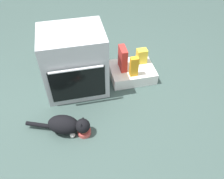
{
  "coord_description": "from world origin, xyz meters",
  "views": [
    {
      "loc": [
        -0.07,
        -1.5,
        1.9
      ],
      "look_at": [
        0.28,
        0.11,
        0.25
      ],
      "focal_mm": 37.21,
      "sensor_mm": 36.0,
      "label": 1
    }
  ],
  "objects_px": {
    "oven": "(75,62)",
    "cereal_box": "(123,58)",
    "juice_carton": "(134,67)",
    "snack_bag": "(142,56)",
    "pantry_cabinet": "(132,72)",
    "food_bowl": "(84,132)",
    "cat": "(67,125)"
  },
  "relations": [
    {
      "from": "oven",
      "to": "cereal_box",
      "type": "relative_size",
      "value": 2.58
    },
    {
      "from": "juice_carton",
      "to": "snack_bag",
      "type": "distance_m",
      "value": 0.26
    },
    {
      "from": "pantry_cabinet",
      "to": "juice_carton",
      "type": "bearing_deg",
      "value": -100.13
    },
    {
      "from": "food_bowl",
      "to": "cereal_box",
      "type": "relative_size",
      "value": 0.47
    },
    {
      "from": "oven",
      "to": "snack_bag",
      "type": "xyz_separation_m",
      "value": [
        0.8,
        0.12,
        -0.14
      ]
    },
    {
      "from": "oven",
      "to": "cat",
      "type": "bearing_deg",
      "value": -104.82
    },
    {
      "from": "cereal_box",
      "to": "cat",
      "type": "bearing_deg",
      "value": -136.5
    },
    {
      "from": "oven",
      "to": "cereal_box",
      "type": "bearing_deg",
      "value": 5.91
    },
    {
      "from": "cereal_box",
      "to": "juice_carton",
      "type": "bearing_deg",
      "value": -57.6
    },
    {
      "from": "oven",
      "to": "juice_carton",
      "type": "bearing_deg",
      "value": -7.92
    },
    {
      "from": "cat",
      "to": "snack_bag",
      "type": "xyz_separation_m",
      "value": [
        0.96,
        0.73,
        0.12
      ]
    },
    {
      "from": "oven",
      "to": "food_bowl",
      "type": "bearing_deg",
      "value": -91.09
    },
    {
      "from": "cat",
      "to": "snack_bag",
      "type": "bearing_deg",
      "value": 57.07
    },
    {
      "from": "food_bowl",
      "to": "snack_bag",
      "type": "bearing_deg",
      "value": 44.22
    },
    {
      "from": "cereal_box",
      "to": "snack_bag",
      "type": "bearing_deg",
      "value": 13.43
    },
    {
      "from": "oven",
      "to": "pantry_cabinet",
      "type": "distance_m",
      "value": 0.73
    },
    {
      "from": "cereal_box",
      "to": "snack_bag",
      "type": "height_order",
      "value": "cereal_box"
    },
    {
      "from": "cereal_box",
      "to": "snack_bag",
      "type": "relative_size",
      "value": 1.56
    },
    {
      "from": "cat",
      "to": "cereal_box",
      "type": "height_order",
      "value": "cereal_box"
    },
    {
      "from": "cat",
      "to": "pantry_cabinet",
      "type": "bearing_deg",
      "value": 58.09
    },
    {
      "from": "cat",
      "to": "juice_carton",
      "type": "xyz_separation_m",
      "value": [
        0.8,
        0.53,
        0.15
      ]
    },
    {
      "from": "pantry_cabinet",
      "to": "snack_bag",
      "type": "bearing_deg",
      "value": 30.53
    },
    {
      "from": "food_bowl",
      "to": "cereal_box",
      "type": "distance_m",
      "value": 0.95
    },
    {
      "from": "oven",
      "to": "food_bowl",
      "type": "xyz_separation_m",
      "value": [
        -0.01,
        -0.67,
        -0.33
      ]
    },
    {
      "from": "oven",
      "to": "snack_bag",
      "type": "height_order",
      "value": "oven"
    },
    {
      "from": "oven",
      "to": "food_bowl",
      "type": "height_order",
      "value": "oven"
    },
    {
      "from": "food_bowl",
      "to": "pantry_cabinet",
      "type": "bearing_deg",
      "value": 46.39
    },
    {
      "from": "cereal_box",
      "to": "oven",
      "type": "bearing_deg",
      "value": -174.09
    },
    {
      "from": "juice_carton",
      "to": "cat",
      "type": "bearing_deg",
      "value": -146.63
    },
    {
      "from": "pantry_cabinet",
      "to": "juice_carton",
      "type": "xyz_separation_m",
      "value": [
        -0.02,
        -0.13,
        0.19
      ]
    },
    {
      "from": "pantry_cabinet",
      "to": "food_bowl",
      "type": "bearing_deg",
      "value": -133.61
    },
    {
      "from": "pantry_cabinet",
      "to": "juice_carton",
      "type": "relative_size",
      "value": 2.16
    }
  ]
}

